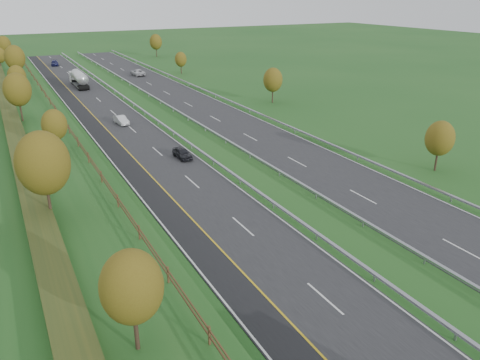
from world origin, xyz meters
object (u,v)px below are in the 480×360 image
at_px(car_small_far, 55,63).
at_px(car_oncoming, 138,72).
at_px(car_dark_near, 182,153).
at_px(road_tanker, 79,78).
at_px(car_silver_mid, 121,120).

distance_m(car_small_far, car_oncoming, 31.88).
relative_size(car_dark_near, car_oncoming, 0.70).
bearing_deg(car_small_far, road_tanker, -82.76).
xyz_separation_m(car_dark_near, car_oncoming, (12.97, 64.26, 0.11)).
height_order(car_dark_near, car_small_far, car_small_far).
bearing_deg(road_tanker, car_silver_mid, -89.90).
xyz_separation_m(car_dark_near, car_small_far, (-3.14, 91.78, 0.04)).
distance_m(road_tanker, car_silver_mid, 35.89).
bearing_deg(car_silver_mid, car_small_far, 85.48).
height_order(road_tanker, car_silver_mid, road_tanker).
xyz_separation_m(car_small_far, car_oncoming, (16.11, -27.52, 0.07)).
distance_m(road_tanker, car_dark_near, 55.86).
xyz_separation_m(car_silver_mid, car_small_far, (-0.52, 71.87, 0.04)).
distance_m(road_tanker, car_small_far, 36.01).
distance_m(car_dark_near, car_silver_mid, 20.09).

